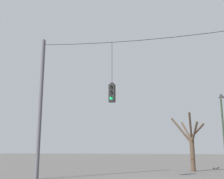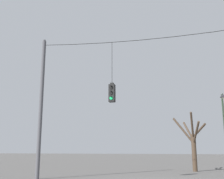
{
  "view_description": "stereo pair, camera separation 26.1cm",
  "coord_description": "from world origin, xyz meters",
  "px_view_note": "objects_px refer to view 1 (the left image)",
  "views": [
    {
      "loc": [
        1.25,
        -15.23,
        1.7
      ],
      "look_at": [
        -2.63,
        0.27,
        5.13
      ],
      "focal_mm": 45.0,
      "sensor_mm": 36.0,
      "label": 1
    },
    {
      "loc": [
        1.5,
        -15.16,
        1.7
      ],
      "look_at": [
        -2.63,
        0.27,
        5.13
      ],
      "focal_mm": 45.0,
      "sensor_mm": 36.0,
      "label": 2
    }
  ],
  "objects_px": {
    "utility_pole_left": "(40,106)",
    "traffic_light_near_right_pole": "(112,93)",
    "street_lamp": "(223,120)",
    "bare_tree": "(191,143)"
  },
  "relations": [
    {
      "from": "traffic_light_near_right_pole",
      "to": "street_lamp",
      "type": "height_order",
      "value": "traffic_light_near_right_pole"
    },
    {
      "from": "utility_pole_left",
      "to": "street_lamp",
      "type": "relative_size",
      "value": 1.61
    },
    {
      "from": "street_lamp",
      "to": "traffic_light_near_right_pole",
      "type": "bearing_deg",
      "value": -144.62
    },
    {
      "from": "street_lamp",
      "to": "utility_pole_left",
      "type": "bearing_deg",
      "value": -157.28
    },
    {
      "from": "traffic_light_near_right_pole",
      "to": "bare_tree",
      "type": "height_order",
      "value": "traffic_light_near_right_pole"
    },
    {
      "from": "street_lamp",
      "to": "bare_tree",
      "type": "bearing_deg",
      "value": 118.42
    },
    {
      "from": "street_lamp",
      "to": "bare_tree",
      "type": "height_order",
      "value": "street_lamp"
    },
    {
      "from": "street_lamp",
      "to": "bare_tree",
      "type": "xyz_separation_m",
      "value": [
        -2.07,
        3.82,
        -1.39
      ]
    },
    {
      "from": "traffic_light_near_right_pole",
      "to": "bare_tree",
      "type": "bearing_deg",
      "value": 62.11
    },
    {
      "from": "utility_pole_left",
      "to": "traffic_light_near_right_pole",
      "type": "distance_m",
      "value": 4.6
    }
  ]
}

